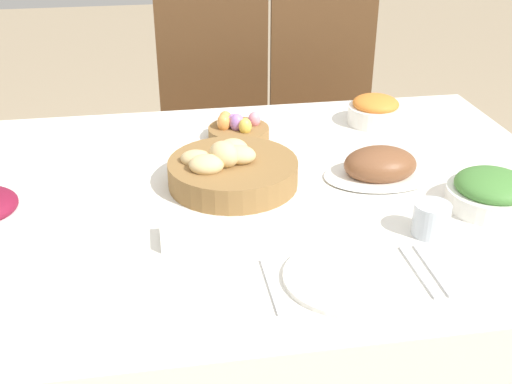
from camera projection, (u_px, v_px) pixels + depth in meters
name	position (u px, v px, depth m)	size (l,w,h in m)	color
dining_table	(259.00, 309.00, 1.73)	(1.58, 1.17, 0.73)	silver
chair_far_right	(329.00, 120.00, 2.51)	(0.44, 0.44, 1.00)	brown
chair_far_center	(216.00, 127.00, 2.44)	(0.45, 0.45, 1.00)	brown
bread_basket	(231.00, 170.00, 1.57)	(0.32, 0.32, 0.12)	olive
egg_basket	(238.00, 130.00, 1.83)	(0.17, 0.17, 0.08)	olive
ham_platter	(380.00, 167.00, 1.61)	(0.29, 0.20, 0.09)	white
green_salad_bowl	(491.00, 192.00, 1.47)	(0.20, 0.20, 0.09)	white
carrot_bowl	(375.00, 110.00, 1.93)	(0.16, 0.16, 0.09)	white
dinner_plate	(346.00, 277.00, 1.23)	(0.24, 0.24, 0.01)	white
fork	(271.00, 286.00, 1.21)	(0.01, 0.18, 0.00)	silver
knife	(418.00, 271.00, 1.25)	(0.01, 0.18, 0.00)	silver
spoon	(432.00, 270.00, 1.25)	(0.01, 0.18, 0.00)	silver
drinking_cup	(431.00, 219.00, 1.36)	(0.08, 0.08, 0.07)	silver
butter_dish	(192.00, 234.00, 1.35)	(0.13, 0.08, 0.03)	white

